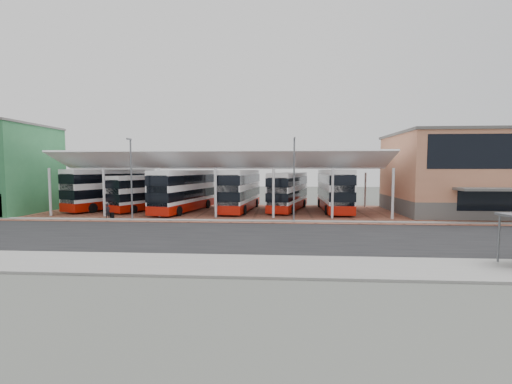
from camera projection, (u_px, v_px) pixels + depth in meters
The scene contains 20 objects.
ground at pixel (272, 234), 26.84m from camera, with size 140.00×140.00×0.00m, color #474944.
road at pixel (271, 237), 25.85m from camera, with size 120.00×14.00×0.02m, color black.
forecourt at pixel (291, 213), 39.65m from camera, with size 72.00×16.00×0.06m, color brown.
sidewalk at pixel (268, 266), 17.88m from camera, with size 120.00×4.00×0.14m, color slate.
north_kerb at pixel (273, 221), 33.01m from camera, with size 120.00×0.80×0.14m, color slate.
yellow_line_near at pixel (269, 257), 19.87m from camera, with size 120.00×0.12×0.01m, color gold.
yellow_line_far at pixel (269, 256), 20.17m from camera, with size 120.00×0.12×0.01m, color gold.
canopy at pixel (224, 163), 40.71m from camera, with size 37.00×11.63×7.07m.
terminal at pixel (476, 173), 38.86m from camera, with size 18.40×14.40×9.25m.
shop_green at pixel (14, 169), 39.39m from camera, with size 6.40×10.20×10.22m.
lamp_west at pixel (131, 177), 33.71m from camera, with size 0.16×0.90×8.07m.
lamp_east at pixel (294, 177), 32.65m from camera, with size 0.16×0.90×8.07m.
bus_0 at pixel (112, 189), 43.15m from camera, with size 7.53×12.20×5.00m.
bus_1 at pixel (148, 193), 42.06m from camera, with size 6.64×10.31×4.25m.
bus_2 at pixel (184, 191), 40.53m from camera, with size 5.13×12.13×4.87m.
bus_3 at pixel (240, 190), 41.42m from camera, with size 4.09×12.16×4.91m.
bus_4 at pixel (289, 192), 41.71m from camera, with size 5.30×11.35×4.56m.
bus_5 at pixel (334, 190), 41.11m from camera, with size 3.14×12.05×4.95m.
pedestrian at pixel (108, 211), 34.40m from camera, with size 0.58×0.38×1.59m, color black.
suitcase at pixel (112, 216), 34.82m from camera, with size 0.35×0.25×0.61m, color black.
Camera 1 is at (0.53, -26.57, 5.19)m, focal length 24.00 mm.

